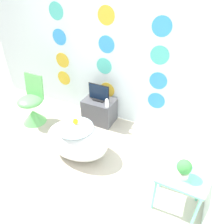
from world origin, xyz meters
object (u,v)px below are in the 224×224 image
object	(u,v)px
chair	(33,108)
vase	(107,103)
bathtub	(77,140)
potted_plant_left	(184,169)
tv	(99,93)

from	to	relation	value
chair	vase	bearing A→B (deg)	17.56
chair	vase	xyz separation A→B (m)	(1.26, 0.40, 0.22)
bathtub	potted_plant_left	distance (m)	1.55
bathtub	tv	xyz separation A→B (m)	(-0.10, 0.87, 0.30)
chair	potted_plant_left	xyz separation A→B (m)	(2.63, -0.54, 0.34)
tv	vase	size ratio (longest dim) A/B	2.43
bathtub	vase	xyz separation A→B (m)	(0.12, 0.73, 0.24)
bathtub	vase	world-z (taller)	vase
tv	bathtub	bearing A→B (deg)	-83.18
bathtub	tv	distance (m)	0.93
chair	potted_plant_left	world-z (taller)	chair
tv	potted_plant_left	size ratio (longest dim) A/B	1.67
bathtub	vase	bearing A→B (deg)	81.05
bathtub	chair	bearing A→B (deg)	163.57
tv	vase	world-z (taller)	tv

